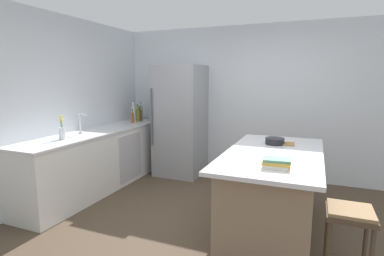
% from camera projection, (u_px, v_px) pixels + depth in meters
% --- Properties ---
extents(ground_plane, '(7.20, 7.20, 0.00)m').
position_uv_depth(ground_plane, '(214.00, 232.00, 3.36)').
color(ground_plane, '#4C3D2D').
extents(wall_rear, '(6.00, 0.10, 2.60)m').
position_uv_depth(wall_rear, '(255.00, 102.00, 5.21)').
color(wall_rear, silver).
rests_on(wall_rear, ground_plane).
extents(wall_left, '(0.10, 6.00, 2.60)m').
position_uv_depth(wall_left, '(43.00, 109.00, 4.07)').
color(wall_left, silver).
rests_on(wall_left, ground_plane).
extents(counter_run_left, '(0.65, 2.88, 0.92)m').
position_uv_depth(counter_run_left, '(100.00, 159.00, 4.69)').
color(counter_run_left, silver).
rests_on(counter_run_left, ground_plane).
extents(kitchen_island, '(1.00, 1.95, 0.91)m').
position_uv_depth(kitchen_island, '(272.00, 191.00, 3.35)').
color(kitchen_island, '#8E755B').
rests_on(kitchen_island, ground_plane).
extents(refrigerator, '(0.78, 0.79, 1.93)m').
position_uv_depth(refrigerator, '(180.00, 121.00, 5.33)').
color(refrigerator, '#93969B').
rests_on(refrigerator, ground_plane).
extents(bar_stool, '(0.36, 0.36, 0.67)m').
position_uv_depth(bar_stool, '(349.00, 223.00, 2.43)').
color(bar_stool, '#473828').
rests_on(bar_stool, ground_plane).
extents(sink_faucet, '(0.15, 0.05, 0.30)m').
position_uv_depth(sink_faucet, '(81.00, 123.00, 4.31)').
color(sink_faucet, silver).
rests_on(sink_faucet, counter_run_left).
extents(flower_vase, '(0.09, 0.09, 0.31)m').
position_uv_depth(flower_vase, '(62.00, 132.00, 3.91)').
color(flower_vase, silver).
rests_on(flower_vase, counter_run_left).
extents(gin_bottle, '(0.07, 0.07, 0.34)m').
position_uv_depth(gin_bottle, '(141.00, 112.00, 5.82)').
color(gin_bottle, '#8CB79E').
rests_on(gin_bottle, counter_run_left).
extents(hot_sauce_bottle, '(0.06, 0.06, 0.22)m').
position_uv_depth(hot_sauce_bottle, '(139.00, 116.00, 5.75)').
color(hot_sauce_bottle, red).
rests_on(hot_sauce_bottle, counter_run_left).
extents(whiskey_bottle, '(0.08, 0.08, 0.27)m').
position_uv_depth(whiskey_bottle, '(140.00, 115.00, 5.62)').
color(whiskey_bottle, brown).
rests_on(whiskey_bottle, counter_run_left).
extents(olive_oil_bottle, '(0.06, 0.06, 0.32)m').
position_uv_depth(olive_oil_bottle, '(138.00, 115.00, 5.53)').
color(olive_oil_bottle, olive).
rests_on(olive_oil_bottle, counter_run_left).
extents(soda_bottle, '(0.08, 0.08, 0.39)m').
position_uv_depth(soda_bottle, '(133.00, 114.00, 5.45)').
color(soda_bottle, silver).
rests_on(soda_bottle, counter_run_left).
extents(vinegar_bottle, '(0.05, 0.05, 0.25)m').
position_uv_depth(vinegar_bottle, '(133.00, 117.00, 5.36)').
color(vinegar_bottle, '#994C23').
rests_on(vinegar_bottle, counter_run_left).
extents(cookbook_stack, '(0.25, 0.20, 0.09)m').
position_uv_depth(cookbook_stack, '(277.00, 163.00, 2.70)').
color(cookbook_stack, silver).
rests_on(cookbook_stack, kitchen_island).
extents(mixing_bowl, '(0.23, 0.23, 0.08)m').
position_uv_depth(mixing_bowl, '(275.00, 141.00, 3.68)').
color(mixing_bowl, black).
rests_on(mixing_bowl, kitchen_island).
extents(cutting_board, '(0.32, 0.20, 0.02)m').
position_uv_depth(cutting_board, '(281.00, 143.00, 3.69)').
color(cutting_board, '#9E7042').
rests_on(cutting_board, kitchen_island).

